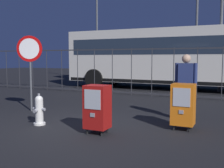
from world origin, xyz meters
The scene contains 12 objects.
ground_plane centered at (0.00, 0.00, 0.00)m, with size 60.00×60.00×0.00m, color black.
fire_hydrant centered at (-0.93, -0.22, 0.35)m, with size 0.33×0.31×0.75m.
newspaper_box_primary centered at (0.68, -0.31, 0.57)m, with size 0.48×0.42×1.02m.
newspaper_box_secondary centered at (2.23, 0.76, 0.57)m, with size 0.48×0.42×1.02m.
stop_sign centered at (-2.29, 1.01, 1.60)m, with size 0.71×0.31×2.23m.
pedestrian centered at (2.10, 1.71, 0.95)m, with size 0.55×0.22×1.67m.
fence_barrier centered at (0.00, 5.65, 1.02)m, with size 18.03×0.04×2.00m.
bus_near centered at (-0.02, 8.65, 1.71)m, with size 10.50×2.78×3.00m.
bus_far centered at (-2.72, 12.92, 1.71)m, with size 10.59×3.13×3.00m.
street_light_near_left centered at (2.40, 8.56, 3.90)m, with size 0.32×0.32×6.70m.
street_light_near_right centered at (0.85, 11.57, 4.30)m, with size 0.32×0.32×7.47m.
street_light_far_left centered at (-6.06, 12.09, 4.73)m, with size 0.32×0.32×8.30m.
Camera 1 is at (3.37, -5.27, 1.57)m, focal length 44.11 mm.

